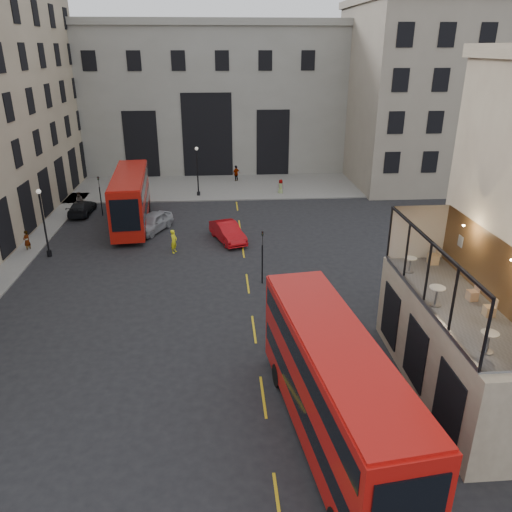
{
  "coord_description": "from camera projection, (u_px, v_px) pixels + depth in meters",
  "views": [
    {
      "loc": [
        -3.75,
        -18.67,
        14.95
      ],
      "look_at": [
        -1.6,
        9.7,
        3.0
      ],
      "focal_mm": 35.0,
      "sensor_mm": 36.0,
      "label": 1
    }
  ],
  "objects": [
    {
      "name": "cafe_chair_d",
      "position": [
        433.0,
        258.0,
        25.66
      ],
      "size": [
        0.48,
        0.48,
        0.97
      ],
      "color": "tan",
      "rests_on": "cafe_floor"
    },
    {
      "name": "cafe_table_far",
      "position": [
        410.0,
        263.0,
        24.66
      ],
      "size": [
        0.61,
        0.61,
        0.76
      ],
      "color": "beige",
      "rests_on": "cafe_floor"
    },
    {
      "name": "gateway",
      "position": [
        207.0,
        94.0,
        63.35
      ],
      "size": [
        35.0,
        10.6,
        18.0
      ],
      "color": "gray",
      "rests_on": "ground"
    },
    {
      "name": "ground",
      "position": [
        306.0,
        395.0,
        23.21
      ],
      "size": [
        140.0,
        140.0,
        0.0
      ],
      "primitive_type": "plane",
      "color": "black",
      "rests_on": "ground"
    },
    {
      "name": "cyclist",
      "position": [
        174.0,
        241.0,
        38.91
      ],
      "size": [
        0.67,
        0.8,
        1.88
      ],
      "primitive_type": "imported",
      "rotation": [
        0.0,
        0.0,
        1.18
      ],
      "color": "yellow",
      "rests_on": "ground"
    },
    {
      "name": "host_frontage",
      "position": [
        448.0,
        348.0,
        22.79
      ],
      "size": [
        3.0,
        11.0,
        4.5
      ],
      "primitive_type": "cube",
      "color": "#BAA98C",
      "rests_on": "ground"
    },
    {
      "name": "pavement_far",
      "position": [
        200.0,
        186.0,
        57.71
      ],
      "size": [
        40.0,
        12.0,
        0.12
      ],
      "primitive_type": "cube",
      "color": "slate",
      "rests_on": "ground"
    },
    {
      "name": "cafe_chair_c",
      "position": [
        473.0,
        295.0,
        21.99
      ],
      "size": [
        0.44,
        0.44,
        0.83
      ],
      "color": "tan",
      "rests_on": "cafe_floor"
    },
    {
      "name": "street_lamp_a",
      "position": [
        45.0,
        227.0,
        37.65
      ],
      "size": [
        0.36,
        0.36,
        5.33
      ],
      "color": "black",
      "rests_on": "ground"
    },
    {
      "name": "car_b",
      "position": [
        228.0,
        232.0,
        41.29
      ],
      "size": [
        3.21,
        5.08,
        1.58
      ],
      "primitive_type": "imported",
      "rotation": [
        0.0,
        0.0,
        0.35
      ],
      "color": "#B30B10",
      "rests_on": "ground"
    },
    {
      "name": "pedestrian_a",
      "position": [
        80.0,
        201.0,
        49.38
      ],
      "size": [
        0.91,
        0.74,
        1.72
      ],
      "primitive_type": "imported",
      "rotation": [
        0.0,
        0.0,
        0.12
      ],
      "color": "gray",
      "rests_on": "ground"
    },
    {
      "name": "car_a",
      "position": [
        152.0,
        222.0,
        43.47
      ],
      "size": [
        3.76,
        5.17,
        1.64
      ],
      "primitive_type": "imported",
      "rotation": [
        0.0,
        0.0,
        -0.43
      ],
      "color": "#989A9F",
      "rests_on": "ground"
    },
    {
      "name": "traffic_light_far",
      "position": [
        100.0,
        191.0,
        46.97
      ],
      "size": [
        0.16,
        0.2,
        3.8
      ],
      "color": "black",
      "rests_on": "ground"
    },
    {
      "name": "street_lamp_b",
      "position": [
        198.0,
        175.0,
        53.12
      ],
      "size": [
        0.36,
        0.36,
        5.33
      ],
      "color": "black",
      "rests_on": "ground"
    },
    {
      "name": "pedestrian_b",
      "position": [
        134.0,
        204.0,
        48.17
      ],
      "size": [
        1.43,
        1.38,
        1.95
      ],
      "primitive_type": "imported",
      "rotation": [
        0.0,
        0.0,
        0.72
      ],
      "color": "gray",
      "rests_on": "ground"
    },
    {
      "name": "pedestrian_c",
      "position": [
        236.0,
        174.0,
        59.49
      ],
      "size": [
        1.18,
        1.13,
        1.97
      ],
      "primitive_type": "imported",
      "rotation": [
        0.0,
        0.0,
        3.88
      ],
      "color": "gray",
      "rests_on": "ground"
    },
    {
      "name": "bicycle",
      "position": [
        233.0,
        243.0,
        40.04
      ],
      "size": [
        1.65,
        0.83,
        0.83
      ],
      "primitive_type": "imported",
      "rotation": [
        0.0,
        0.0,
        1.76
      ],
      "color": "gray",
      "rests_on": "ground"
    },
    {
      "name": "cafe_floor",
      "position": [
        456.0,
        303.0,
        21.9
      ],
      "size": [
        3.0,
        10.0,
        0.1
      ],
      "primitive_type": "cube",
      "color": "slate",
      "rests_on": "host_frontage"
    },
    {
      "name": "car_c",
      "position": [
        82.0,
        208.0,
        47.98
      ],
      "size": [
        2.04,
        4.66,
        1.33
      ],
      "primitive_type": "imported",
      "rotation": [
        0.0,
        0.0,
        3.1
      ],
      "color": "black",
      "rests_on": "ground"
    },
    {
      "name": "building_right",
      "position": [
        423.0,
        90.0,
        57.33
      ],
      "size": [
        16.6,
        18.6,
        20.0
      ],
      "color": "gray",
      "rests_on": "ground"
    },
    {
      "name": "bus_near",
      "position": [
        334.0,
        385.0,
        19.51
      ],
      "size": [
        4.24,
        12.44,
        4.86
      ],
      "color": "#B4100C",
      "rests_on": "ground"
    },
    {
      "name": "pedestrian_e",
      "position": [
        27.0,
        241.0,
        39.26
      ],
      "size": [
        0.62,
        0.73,
        1.69
      ],
      "primitive_type": "imported",
      "rotation": [
        0.0,
        0.0,
        4.3
      ],
      "color": "gray",
      "rests_on": "ground"
    },
    {
      "name": "bus_far",
      "position": [
        131.0,
        197.0,
        44.35
      ],
      "size": [
        3.68,
        12.04,
        4.73
      ],
      "color": "#A5130B",
      "rests_on": "ground"
    },
    {
      "name": "cafe_chair_b",
      "position": [
        490.0,
        310.0,
        20.7
      ],
      "size": [
        0.42,
        0.42,
        0.82
      ],
      "color": "tan",
      "rests_on": "cafe_floor"
    },
    {
      "name": "cafe_table_mid",
      "position": [
        437.0,
        293.0,
        21.44
      ],
      "size": [
        0.69,
        0.69,
        0.86
      ],
      "color": "white",
      "rests_on": "cafe_floor"
    },
    {
      "name": "traffic_light_near",
      "position": [
        262.0,
        250.0,
        33.23
      ],
      "size": [
        0.16,
        0.2,
        3.8
      ],
      "color": "black",
      "rests_on": "ground"
    },
    {
      "name": "cafe_table_near",
      "position": [
        489.0,
        339.0,
        18.12
      ],
      "size": [
        0.65,
        0.65,
        0.81
      ],
      "color": "beige",
      "rests_on": "cafe_floor"
    },
    {
      "name": "pedestrian_d",
      "position": [
        281.0,
        187.0,
        54.61
      ],
      "size": [
        0.94,
        0.88,
        1.62
      ],
      "primitive_type": "imported",
      "rotation": [
        0.0,
        0.0,
        2.53
      ],
      "color": "gray",
      "rests_on": "ground"
    }
  ]
}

